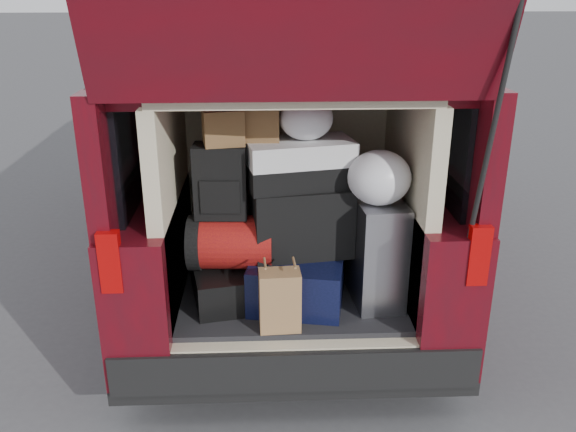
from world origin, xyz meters
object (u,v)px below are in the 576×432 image
navy_hardshell (299,274)px  red_duffel (231,242)px  kraft_bag (280,300)px  twotone_duffel (300,163)px  black_soft_case (301,219)px  black_hardshell (227,281)px  backpack (221,181)px  silver_roller (377,252)px

navy_hardshell → red_duffel: bearing=-166.1°
kraft_bag → twotone_duffel: (0.12, 0.37, 0.61)m
black_soft_case → red_duffel: bearing=179.0°
navy_hardshell → kraft_bag: kraft_bag is taller
black_hardshell → navy_hardshell: bearing=-10.0°
black_soft_case → twotone_duffel: (-0.01, 0.00, 0.32)m
navy_hardshell → twotone_duffel: bearing=99.1°
backpack → twotone_duffel: (0.42, 0.03, 0.08)m
black_soft_case → backpack: backpack is taller
silver_roller → red_duffel: size_ratio=1.31×
silver_roller → black_soft_case: bearing=162.0°
silver_roller → black_hardshell: bearing=170.7°
kraft_bag → backpack: 0.70m
black_soft_case → backpack: bearing=175.7°
red_duffel → silver_roller: bearing=0.3°
navy_hardshell → black_soft_case: (0.01, 0.03, 0.32)m
black_hardshell → navy_hardshell: size_ratio=0.83×
black_hardshell → black_soft_case: (0.42, 0.03, 0.36)m
black_hardshell → backpack: 0.59m
red_duffel → kraft_bag: bearing=-47.9°
red_duffel → backpack: backpack is taller
navy_hardshell → red_duffel: 0.43m
red_duffel → black_soft_case: 0.40m
twotone_duffel → silver_roller: bearing=-24.4°
black_hardshell → kraft_bag: kraft_bag is taller
backpack → twotone_duffel: size_ratio=0.71×
navy_hardshell → backpack: (-0.42, -0.00, 0.56)m
kraft_bag → navy_hardshell: bearing=67.8°
navy_hardshell → kraft_bag: bearing=-98.5°
red_duffel → navy_hardshell: bearing=6.9°
black_hardshell → red_duffel: size_ratio=1.11×
silver_roller → twotone_duffel: (-0.42, 0.10, 0.48)m
backpack → black_hardshell: bearing=-25.2°
black_soft_case → twotone_duffel: 0.32m
black_hardshell → black_soft_case: black_soft_case is taller
navy_hardshell → backpack: size_ratio=1.54×
navy_hardshell → backpack: 0.70m
black_hardshell → black_soft_case: size_ratio=0.94×
black_hardshell → red_duffel: 0.25m
silver_roller → backpack: size_ratio=1.51×
black_soft_case → backpack: 0.49m
black_hardshell → black_soft_case: bearing=-6.4°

